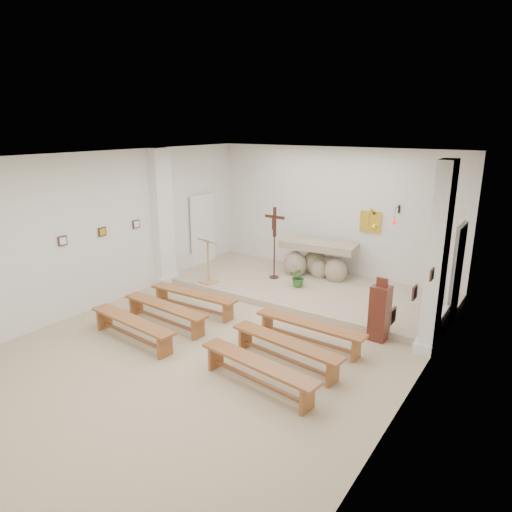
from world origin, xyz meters
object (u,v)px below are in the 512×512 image
Objects in this scene: crucifix_stand at (274,238)px; bench_right_third at (258,368)px; altar at (317,261)px; lectern at (208,260)px; bench_left_third at (132,325)px; bench_left_second at (165,310)px; donation_pedestal at (380,313)px; bench_right_second at (286,347)px; bench_right_front at (309,328)px; bench_left_front at (193,297)px.

bench_right_third is (2.42, -4.41, -0.89)m from crucifix_stand.
altar is 1.68× the size of lectern.
altar reaches higher than bench_left_third.
bench_left_second is 1.00× the size of bench_left_third.
bench_left_second is 0.88m from bench_left_third.
donation_pedestal is 4.78m from bench_left_third.
bench_right_second is at bearing -75.82° from altar.
bench_right_front is at bearing 20.82° from bench_left_second.
donation_pedestal reaches higher than bench_left_front.
bench_left_third is at bearing -147.20° from bench_right_front.
donation_pedestal is 0.57× the size of bench_right_second.
donation_pedestal is (3.42, -1.66, -0.68)m from crucifix_stand.
altar is 0.92× the size of bench_left_third.
crucifix_stand is 3.86m from donation_pedestal.
lectern reaches higher than bench_right_front.
bench_left_third is at bearing -156.00° from bench_right_second.
bench_right_second is at bearing -28.87° from lectern.
crucifix_stand is 4.52m from bench_left_third.
lectern is 0.65× the size of crucifix_stand.
bench_left_third is at bearing -94.40° from crucifix_stand.
bench_left_third and bench_right_third have the same top height.
bench_left_second and bench_right_third have the same top height.
crucifix_stand is 0.85× the size of bench_left_front.
lectern is (-2.05, -2.07, 0.21)m from altar.
crucifix_stand reaches higher than donation_pedestal.
donation_pedestal is at bearing 46.23° from bench_right_front.
bench_left_third is at bearing -172.84° from bench_right_third.
donation_pedestal is 2.13m from bench_right_second.
bench_left_front is at bearing -162.51° from donation_pedestal.
lectern is at bearing 115.65° from bench_left_front.
crucifix_stand is at bearing 131.61° from bench_right_second.
bench_left_second is (-1.34, -4.32, -0.19)m from altar.
bench_left_second is at bearing -151.14° from donation_pedestal.
bench_left_front and bench_left_third have the same top height.
altar is 1.62× the size of donation_pedestal.
bench_right_front is (2.90, 0.00, 0.00)m from bench_left_front.
bench_right_front is (1.56, -3.44, -0.19)m from altar.
bench_right_second is 0.88m from bench_right_third.
bench_left_second is at bearing -112.92° from altar.
altar is at bearing 80.92° from bench_left_third.
bench_left_front is 0.99× the size of bench_left_third.
bench_left_front is at bearing 170.26° from bench_right_second.
lectern is 0.96× the size of donation_pedestal.
crucifix_stand reaches higher than bench_left_third.
crucifix_stand is at bearing 89.20° from bench_left_third.
bench_right_third is at bearing -88.43° from bench_right_front.
bench_right_second is (-1.00, -1.87, -0.21)m from donation_pedestal.
altar reaches higher than bench_right_front.
altar is 0.92× the size of bench_right_third.
bench_left_front and bench_right_second have the same top height.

